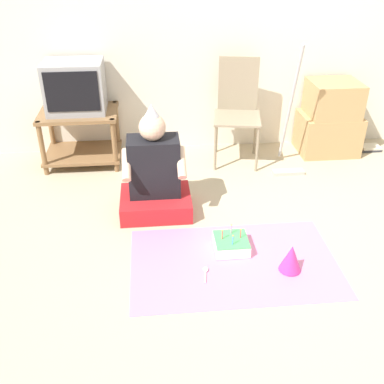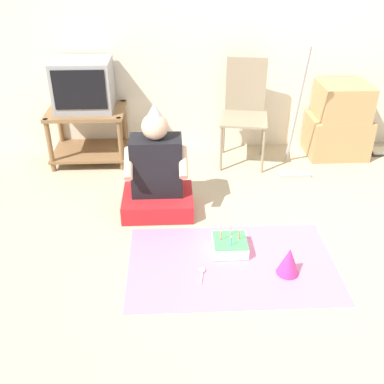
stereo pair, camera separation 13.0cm
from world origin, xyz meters
name	(u,v)px [view 1 (the left image)]	position (x,y,z in m)	size (l,w,h in m)	color
ground_plane	(287,268)	(0.00, 0.00, 0.00)	(16.00, 16.00, 0.00)	tan
wall_back	(240,9)	(0.00, 1.96, 1.27)	(6.40, 0.06, 2.55)	silver
tv_stand	(81,132)	(-1.45, 1.68, 0.29)	(0.68, 0.50, 0.49)	olive
tv	(75,87)	(-1.45, 1.70, 0.71)	(0.50, 0.40, 0.43)	#99999E
folding_chair	(238,105)	(-0.04, 1.64, 0.51)	(0.47, 0.48, 0.92)	gray
cardboard_box_stack	(330,119)	(0.86, 1.69, 0.33)	(0.55, 0.42, 0.69)	tan
dust_mop	(289,137)	(0.37, 1.34, 0.32)	(0.28, 0.36, 1.12)	#B2ADA3
book_pile	(370,148)	(1.31, 1.68, 0.02)	(0.19, 0.15, 0.04)	#333338
person_seated	(155,177)	(-0.81, 0.78, 0.28)	(0.53, 0.43, 0.84)	red
party_cloth	(234,262)	(-0.33, 0.08, 0.00)	(1.33, 0.83, 0.01)	pink
birthday_cake	(231,244)	(-0.32, 0.22, 0.05)	(0.23, 0.23, 0.16)	white
party_hat_blue	(291,258)	(0.01, -0.02, 0.10)	(0.14, 0.14, 0.18)	#CC338C
plastic_spoon_near	(206,271)	(-0.52, 0.01, 0.01)	(0.04, 0.14, 0.01)	white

